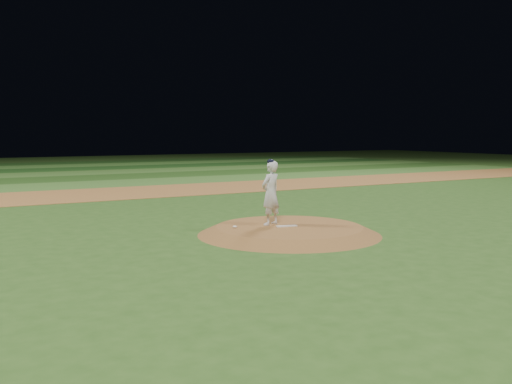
% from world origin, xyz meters
% --- Properties ---
extents(ground, '(120.00, 120.00, 0.00)m').
position_xyz_m(ground, '(0.00, 0.00, 0.00)').
color(ground, '#2B511A').
rests_on(ground, ground).
extents(infield_dirt_band, '(70.00, 6.00, 0.02)m').
position_xyz_m(infield_dirt_band, '(0.00, 14.00, 0.01)').
color(infield_dirt_band, '#97612E').
rests_on(infield_dirt_band, ground).
extents(outfield_stripe_0, '(70.00, 5.00, 0.02)m').
position_xyz_m(outfield_stripe_0, '(0.00, 19.50, 0.01)').
color(outfield_stripe_0, '#3C6D27').
rests_on(outfield_stripe_0, ground).
extents(outfield_stripe_1, '(70.00, 5.00, 0.02)m').
position_xyz_m(outfield_stripe_1, '(0.00, 24.50, 0.01)').
color(outfield_stripe_1, '#234A17').
rests_on(outfield_stripe_1, ground).
extents(outfield_stripe_2, '(70.00, 5.00, 0.02)m').
position_xyz_m(outfield_stripe_2, '(0.00, 29.50, 0.01)').
color(outfield_stripe_2, '#3D6E28').
rests_on(outfield_stripe_2, ground).
extents(outfield_stripe_3, '(70.00, 5.00, 0.02)m').
position_xyz_m(outfield_stripe_3, '(0.00, 34.50, 0.01)').
color(outfield_stripe_3, '#1C4917').
rests_on(outfield_stripe_3, ground).
extents(outfield_stripe_4, '(70.00, 5.00, 0.02)m').
position_xyz_m(outfield_stripe_4, '(0.00, 39.50, 0.01)').
color(outfield_stripe_4, '#407B2C').
rests_on(outfield_stripe_4, ground).
extents(outfield_stripe_5, '(70.00, 5.00, 0.02)m').
position_xyz_m(outfield_stripe_5, '(0.00, 44.50, 0.01)').
color(outfield_stripe_5, '#1F4C18').
rests_on(outfield_stripe_5, ground).
extents(pitchers_mound, '(5.50, 5.50, 0.25)m').
position_xyz_m(pitchers_mound, '(0.00, 0.00, 0.12)').
color(pitchers_mound, brown).
rests_on(pitchers_mound, ground).
extents(pitching_rubber, '(0.65, 0.28, 0.03)m').
position_xyz_m(pitching_rubber, '(-0.11, -0.03, 0.27)').
color(pitching_rubber, silver).
rests_on(pitching_rubber, pitchers_mound).
extents(rosin_bag, '(0.13, 0.13, 0.07)m').
position_xyz_m(rosin_bag, '(-1.56, 0.53, 0.28)').
color(rosin_bag, white).
rests_on(rosin_bag, pitchers_mound).
extents(pitcher_on_mound, '(0.83, 0.68, 2.01)m').
position_xyz_m(pitcher_on_mound, '(-0.36, 0.48, 1.24)').
color(pitcher_on_mound, silver).
rests_on(pitcher_on_mound, pitchers_mound).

